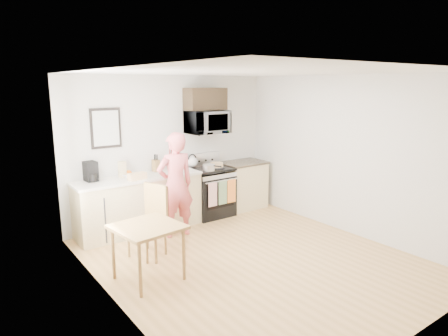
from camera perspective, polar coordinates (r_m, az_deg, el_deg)
floor at (r=5.85m, az=4.05°, el=-12.86°), size 4.60×4.60×0.00m
back_wall at (r=7.31m, az=-7.51°, el=2.77°), size 4.00×0.04×2.60m
front_wall at (r=4.03m, az=26.04°, el=-5.85°), size 4.00×0.04×2.60m
left_wall at (r=4.44m, az=-15.87°, el=-3.51°), size 0.04×4.60×2.60m
right_wall at (r=6.88m, az=17.06°, el=1.78°), size 0.04×4.60×2.60m
ceiling at (r=5.31m, az=4.47°, el=13.53°), size 4.00×4.60×0.04m
window at (r=5.14m, az=-18.78°, el=1.23°), size 0.06×1.40×1.50m
cabinet_left at (r=6.89m, az=-11.97°, el=-5.21°), size 2.10×0.60×0.90m
countertop_left at (r=6.77m, az=-12.14°, el=-1.40°), size 2.14×0.64×0.04m
cabinet_right at (r=8.02m, az=2.70°, el=-2.54°), size 0.84×0.60×0.90m
countertop_right at (r=7.91m, az=2.73°, el=0.76°), size 0.88×0.64×0.04m
range at (r=7.54m, az=-1.94°, el=-3.57°), size 0.76×0.70×1.16m
microwave at (r=7.39m, az=-2.47°, el=6.56°), size 0.76×0.51×0.42m
upper_cabinet at (r=7.40m, az=-2.69°, el=9.82°), size 0.76×0.35×0.40m
wall_art at (r=6.74m, az=-16.53°, el=5.48°), size 0.50×0.04×0.65m
wall_trivet at (r=7.32m, az=-7.11°, el=2.79°), size 0.20×0.02×0.20m
person at (r=6.47m, az=-6.96°, el=-2.41°), size 0.65×0.45×1.71m
dining_table at (r=5.13m, az=-10.87°, el=-8.94°), size 0.77×0.77×0.72m
chair at (r=5.90m, az=-10.06°, el=-5.82°), size 0.59×0.56×1.03m
knife_block at (r=7.09m, az=-9.71°, el=0.33°), size 0.10×0.14×0.21m
utensil_crock at (r=7.23m, az=-7.34°, el=1.08°), size 0.13×0.13×0.40m
fruit_bowl at (r=6.80m, az=-13.72°, el=-0.88°), size 0.31×0.31×0.11m
milk_carton at (r=6.75m, az=-14.33°, el=-0.20°), size 0.11×0.11×0.27m
coffee_maker at (r=6.63m, az=-18.48°, el=-0.55°), size 0.20×0.27×0.31m
bread_bag at (r=6.57m, az=-12.31°, el=-1.15°), size 0.31×0.18×0.11m
cake at (r=7.39m, az=-1.06°, el=0.38°), size 0.29×0.29×0.10m
kettle at (r=7.45m, az=-4.55°, el=0.92°), size 0.20×0.20×0.25m
pot at (r=7.15m, az=-2.17°, el=0.07°), size 0.22×0.36×0.11m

